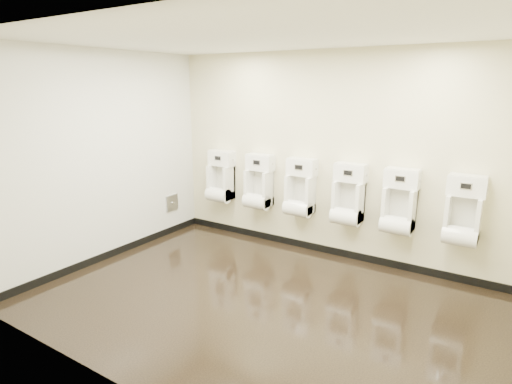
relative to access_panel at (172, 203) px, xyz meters
The scene contains 15 objects.
ground 2.80m from the access_panel, 25.81° to the right, with size 5.00×3.50×0.00m, color black.
ceiling 3.59m from the access_panel, 25.81° to the right, with size 5.00×3.50×0.00m, color silver.
back_wall 2.70m from the access_panel, 12.50° to the left, with size 5.00×0.02×2.80m, color beige.
front_wall 3.96m from the access_panel, 49.93° to the right, with size 5.00×0.02×2.80m, color beige.
left_wall 1.50m from the access_panel, 90.87° to the right, with size 0.02×3.50×2.80m, color beige.
tile_overlay_left 1.50m from the access_panel, 90.63° to the right, with size 0.01×3.50×2.80m, color silver.
skirting_back 2.58m from the access_panel, 12.23° to the left, with size 5.00×0.02×0.10m, color black.
skirting_left 1.28m from the access_panel, 90.30° to the right, with size 0.02×3.50×0.10m, color black.
access_panel is the anchor object (origin of this frame).
urinal_0 0.88m from the access_panel, 30.98° to the left, with size 0.43×0.32×0.80m.
urinal_1 1.50m from the access_panel, 16.31° to the left, with size 0.43×0.32×0.80m.
urinal_2 2.16m from the access_panel, 11.07° to the left, with size 0.43×0.32×0.80m.
urinal_3 2.85m from the access_panel, ahead, with size 0.43×0.32×0.80m.
urinal_4 3.51m from the access_panel, ahead, with size 0.43×0.32×0.80m.
urinal_5 4.22m from the access_panel, ahead, with size 0.43×0.32×0.80m.
Camera 1 is at (2.25, -3.64, 2.34)m, focal length 30.00 mm.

